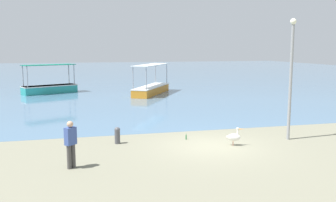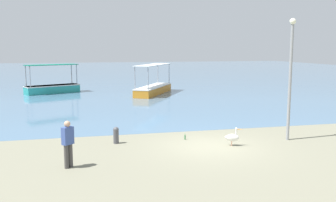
% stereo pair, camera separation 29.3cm
% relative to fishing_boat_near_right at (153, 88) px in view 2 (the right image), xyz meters
% --- Properties ---
extents(ground, '(120.00, 120.00, 0.00)m').
position_rel_fishing_boat_near_right_xyz_m(ground, '(-1.15, -18.57, -0.54)').
color(ground, gray).
extents(harbor_water, '(110.00, 90.00, 0.00)m').
position_rel_fishing_boat_near_right_xyz_m(harbor_water, '(-1.15, 29.43, -0.54)').
color(harbor_water, slate).
rests_on(harbor_water, ground).
extents(fishing_boat_near_right, '(4.60, 6.57, 2.68)m').
position_rel_fishing_boat_near_right_xyz_m(fishing_boat_near_right, '(0.00, 0.00, 0.00)').
color(fishing_boat_near_right, orange).
rests_on(fishing_boat_near_right, harbor_water).
extents(fishing_boat_outer, '(5.08, 3.40, 2.66)m').
position_rel_fishing_boat_near_right_xyz_m(fishing_boat_outer, '(-9.05, 2.74, 0.00)').
color(fishing_boat_outer, teal).
rests_on(fishing_boat_outer, harbor_water).
extents(pelican, '(0.79, 0.44, 0.80)m').
position_rel_fishing_boat_near_right_xyz_m(pelican, '(-0.13, -18.68, -0.17)').
color(pelican, '#E0997A').
rests_on(pelican, ground).
extents(lamp_post, '(0.28, 0.28, 5.50)m').
position_rel_fishing_boat_near_right_xyz_m(lamp_post, '(2.75, -18.28, 2.56)').
color(lamp_post, gray).
rests_on(lamp_post, ground).
extents(mooring_bollard, '(0.25, 0.25, 0.75)m').
position_rel_fishing_boat_near_right_xyz_m(mooring_bollard, '(-5.01, -17.13, -0.15)').
color(mooring_bollard, '#47474C').
rests_on(mooring_bollard, ground).
extents(fisherman_standing, '(0.45, 0.43, 1.69)m').
position_rel_fishing_boat_near_right_xyz_m(fisherman_standing, '(-6.96, -20.15, 0.36)').
color(fisherman_standing, '#43413F').
rests_on(fisherman_standing, ground).
extents(glass_bottle, '(0.07, 0.07, 0.27)m').
position_rel_fishing_boat_near_right_xyz_m(glass_bottle, '(-1.84, -17.15, -0.44)').
color(glass_bottle, '#3F7F4C').
rests_on(glass_bottle, ground).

